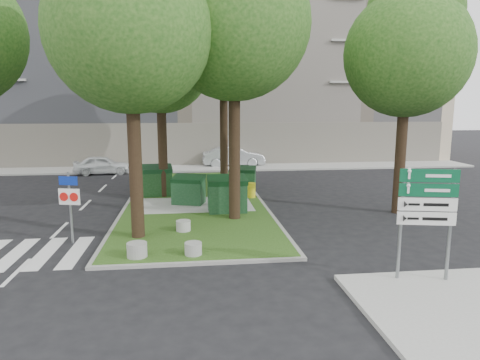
{
  "coord_description": "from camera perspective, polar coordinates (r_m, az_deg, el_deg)",
  "views": [
    {
      "loc": [
        0.28,
        -11.76,
        4.54
      ],
      "look_at": [
        1.97,
        2.47,
        2.0
      ],
      "focal_mm": 32.0,
      "sensor_mm": 36.0,
      "label": 1
    }
  ],
  "objects": [
    {
      "name": "ground",
      "position": [
        12.61,
        -7.75,
        -11.15
      ],
      "size": [
        120.0,
        120.0,
        0.0
      ],
      "primitive_type": "plane",
      "color": "black",
      "rests_on": "ground"
    },
    {
      "name": "median_island",
      "position": [
        20.26,
        -6.0,
        -2.78
      ],
      "size": [
        6.0,
        16.0,
        0.12
      ],
      "primitive_type": "cube",
      "color": "#234513",
      "rests_on": "ground"
    },
    {
      "name": "median_kerb",
      "position": [
        20.27,
        -6.0,
        -2.81
      ],
      "size": [
        6.3,
        16.3,
        0.1
      ],
      "primitive_type": "cube",
      "color": "gray",
      "rests_on": "ground"
    },
    {
      "name": "sidewalk_corner",
      "position": [
        11.27,
        28.49,
        -14.66
      ],
      "size": [
        5.0,
        4.0,
        0.12
      ],
      "primitive_type": "cube",
      "color": "#999993",
      "rests_on": "ground"
    },
    {
      "name": "building_sidewalk",
      "position": [
        30.59,
        -7.23,
        1.55
      ],
      "size": [
        42.0,
        3.0,
        0.12
      ],
      "primitive_type": "cube",
      "color": "#999993",
      "rests_on": "ground"
    },
    {
      "name": "zebra_crossing",
      "position": [
        14.58,
        -22.74,
        -8.87
      ],
      "size": [
        5.0,
        3.0,
        0.01
      ],
      "primitive_type": "cube",
      "color": "silver",
      "rests_on": "ground"
    },
    {
      "name": "apartment_building",
      "position": [
        37.92,
        -7.43,
        15.2
      ],
      "size": [
        41.0,
        12.0,
        16.0
      ],
      "primitive_type": "cube",
      "color": "#BFAA8F",
      "rests_on": "ground"
    },
    {
      "name": "tree_median_near_left",
      "position": [
        14.69,
        -14.2,
        20.66
      ],
      "size": [
        5.2,
        5.2,
        10.53
      ],
      "color": "black",
      "rests_on": "ground"
    },
    {
      "name": "tree_median_near_right",
      "position": [
        16.78,
        -0.49,
        21.9
      ],
      "size": [
        5.6,
        5.6,
        11.46
      ],
      "color": "black",
      "rests_on": "ground"
    },
    {
      "name": "tree_median_mid",
      "position": [
        21.0,
        -10.42,
        16.56
      ],
      "size": [
        4.8,
        4.8,
        9.99
      ],
      "color": "black",
      "rests_on": "ground"
    },
    {
      "name": "tree_median_far",
      "position": [
        24.2,
        -2.05,
        19.03
      ],
      "size": [
        5.8,
        5.8,
        11.93
      ],
      "color": "black",
      "rests_on": "ground"
    },
    {
      "name": "tree_street_right",
      "position": [
        19.14,
        21.64,
        16.7
      ],
      "size": [
        5.0,
        5.0,
        10.06
      ],
      "color": "black",
      "rests_on": "ground"
    },
    {
      "name": "dumpster_a",
      "position": [
        21.45,
        -11.16,
        -0.09
      ],
      "size": [
        1.71,
        1.28,
        1.49
      ],
      "rotation": [
        0.0,
        0.0,
        0.1
      ],
      "color": "black",
      "rests_on": "median_island"
    },
    {
      "name": "dumpster_b",
      "position": [
        19.37,
        -6.87,
        -1.33
      ],
      "size": [
        1.63,
        1.35,
        1.3
      ],
      "rotation": [
        0.0,
        0.0,
        -0.3
      ],
      "color": "#103718",
      "rests_on": "median_island"
    },
    {
      "name": "dumpster_c",
      "position": [
        17.85,
        -1.74,
        -1.91
      ],
      "size": [
        1.64,
        1.17,
        1.51
      ],
      "rotation": [
        0.0,
        0.0,
        0.02
      ],
      "color": "#0F3417",
      "rests_on": "median_island"
    },
    {
      "name": "dumpster_d",
      "position": [
        22.23,
        0.35,
        0.16
      ],
      "size": [
        1.54,
        1.25,
        1.26
      ],
      "rotation": [
        0.0,
        0.0,
        -0.24
      ],
      "color": "#15441E",
      "rests_on": "median_island"
    },
    {
      "name": "bollard_left",
      "position": [
        13.06,
        -13.58,
        -9.04
      ],
      "size": [
        0.59,
        0.59,
        0.42
      ],
      "primitive_type": "cylinder",
      "color": "gray",
      "rests_on": "median_island"
    },
    {
      "name": "bollard_right",
      "position": [
        12.97,
        -6.25,
        -9.07
      ],
      "size": [
        0.51,
        0.51,
        0.37
      ],
      "primitive_type": "cylinder",
      "color": "gray",
      "rests_on": "median_island"
    },
    {
      "name": "bollard_mid",
      "position": [
        15.36,
        -7.56,
        -6.05
      ],
      "size": [
        0.51,
        0.51,
        0.36
      ],
      "primitive_type": "cylinder",
      "color": "#A3A39E",
      "rests_on": "median_island"
    },
    {
      "name": "litter_bin",
      "position": [
        20.56,
        1.52,
        -1.35
      ],
      "size": [
        0.41,
        0.41,
        0.71
      ],
      "primitive_type": "cylinder",
      "color": "gold",
      "rests_on": "median_island"
    },
    {
      "name": "traffic_sign_pole",
      "position": [
        14.98,
        -21.75,
        -2.23
      ],
      "size": [
        0.71,
        0.21,
        2.4
      ],
      "rotation": [
        0.0,
        0.0,
        -0.25
      ],
      "color": "slate",
      "rests_on": "ground"
    },
    {
      "name": "directional_sign",
      "position": [
        11.66,
        23.64,
        -3.29
      ],
      "size": [
        1.41,
        0.36,
        2.86
      ],
      "rotation": [
        0.0,
        0.0,
        -0.21
      ],
      "color": "slate",
      "rests_on": "sidewalk_corner"
    },
    {
      "name": "car_white",
      "position": [
        29.58,
        -17.88,
        1.94
      ],
      "size": [
        3.76,
        1.83,
        1.23
      ],
      "primitive_type": "imported",
      "rotation": [
        0.0,
        0.0,
        1.68
      ],
      "color": "white",
      "rests_on": "ground"
    },
    {
      "name": "car_silver",
      "position": [
        31.65,
        -0.89,
        3.17
      ],
      "size": [
        4.61,
        1.73,
        1.5
      ],
      "primitive_type": "imported",
      "rotation": [
        0.0,
        0.0,
        1.6
      ],
      "color": "#A3A8AB",
      "rests_on": "ground"
    }
  ]
}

